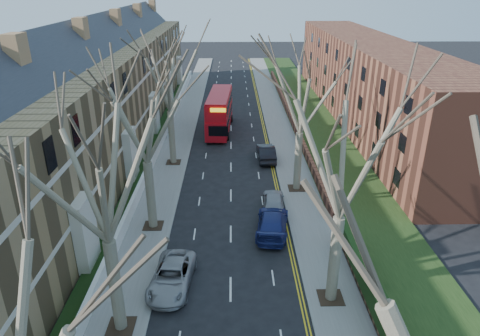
{
  "coord_description": "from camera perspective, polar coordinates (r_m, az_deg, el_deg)",
  "views": [
    {
      "loc": [
        0.19,
        -11.2,
        16.67
      ],
      "look_at": [
        0.74,
        18.82,
        3.48
      ],
      "focal_mm": 32.0,
      "sensor_mm": 36.0,
      "label": 1
    }
  ],
  "objects": [
    {
      "name": "car_left_far",
      "position": [
        26.29,
        -9.06,
        -14.08
      ],
      "size": [
        2.72,
        5.15,
        1.38
      ],
      "primitive_type": "imported",
      "rotation": [
        0.0,
        0.0,
        -0.09
      ],
      "color": "#96979B",
      "rests_on": "ground"
    },
    {
      "name": "pavement_right",
      "position": [
        53.19,
        5.3,
        5.41
      ],
      "size": [
        3.0,
        102.0,
        0.12
      ],
      "primitive_type": "cube",
      "color": "slate",
      "rests_on": "ground"
    },
    {
      "name": "grass_verge_right",
      "position": [
        53.84,
        10.09,
        5.47
      ],
      "size": [
        6.0,
        102.0,
        0.06
      ],
      "color": "#1B3112",
      "rests_on": "ground"
    },
    {
      "name": "flats_right",
      "position": [
        58.07,
        16.6,
        11.14
      ],
      "size": [
        13.97,
        54.0,
        10.0
      ],
      "color": "brown",
      "rests_on": "ground"
    },
    {
      "name": "tree_left_dist",
      "position": [
        40.27,
        -9.7,
        13.21
      ],
      "size": [
        10.5,
        10.5,
        14.71
      ],
      "color": "#6A634B",
      "rests_on": "ground"
    },
    {
      "name": "tree_left_mid",
      "position": [
        19.52,
        -18.53,
        1.04
      ],
      "size": [
        10.5,
        10.5,
        14.71
      ],
      "color": "#6A634B",
      "rests_on": "ground"
    },
    {
      "name": "tree_left_far",
      "position": [
        28.8,
        -12.94,
        8.16
      ],
      "size": [
        10.15,
        10.15,
        14.22
      ],
      "color": "#6A634B",
      "rests_on": "ground"
    },
    {
      "name": "front_wall_left",
      "position": [
        45.82,
        -10.84,
        2.77
      ],
      "size": [
        0.3,
        78.0,
        1.0
      ],
      "color": "white",
      "rests_on": "ground"
    },
    {
      "name": "tree_right_far",
      "position": [
        34.46,
        8.33,
        11.02
      ],
      "size": [
        10.15,
        10.15,
        14.22
      ],
      "color": "#6A634B",
      "rests_on": "ground"
    },
    {
      "name": "tree_right_mid",
      "position": [
        21.2,
        14.11,
        3.36
      ],
      "size": [
        10.5,
        10.5,
        14.71
      ],
      "color": "#6A634B",
      "rests_on": "ground"
    },
    {
      "name": "car_right_far",
      "position": [
        43.19,
        3.5,
        2.07
      ],
      "size": [
        1.79,
        4.75,
        1.55
      ],
      "primitive_type": "imported",
      "rotation": [
        0.0,
        0.0,
        3.17
      ],
      "color": "black",
      "rests_on": "ground"
    },
    {
      "name": "car_right_mid",
      "position": [
        33.89,
        4.48,
        -4.44
      ],
      "size": [
        2.0,
        4.34,
        1.44
      ],
      "primitive_type": "imported",
      "rotation": [
        0.0,
        0.0,
        3.07
      ],
      "color": "gray",
      "rests_on": "ground"
    },
    {
      "name": "double_decker_bus",
      "position": [
        51.46,
        -2.75,
        7.33
      ],
      "size": [
        3.17,
        10.69,
        4.43
      ],
      "rotation": [
        0.0,
        0.0,
        3.08
      ],
      "color": "#B20C15",
      "rests_on": "ground"
    },
    {
      "name": "car_right_near",
      "position": [
        30.97,
        4.34,
        -7.24
      ],
      "size": [
        2.9,
        5.61,
        1.56
      ],
      "primitive_type": "imported",
      "rotation": [
        0.0,
        0.0,
        3.0
      ],
      "color": "navy",
      "rests_on": "ground"
    },
    {
      "name": "terrace_left",
      "position": [
        45.78,
        -18.81,
        8.37
      ],
      "size": [
        9.7,
        78.0,
        13.6
      ],
      "color": "olive",
      "rests_on": "ground"
    },
    {
      "name": "pavement_left",
      "position": [
        53.24,
        -7.7,
        5.31
      ],
      "size": [
        3.0,
        102.0,
        0.12
      ],
      "primitive_type": "cube",
      "color": "slate",
      "rests_on": "ground"
    }
  ]
}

